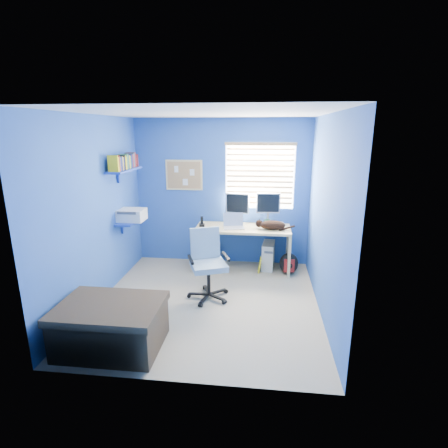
# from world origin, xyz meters

# --- Properties ---
(floor) EXTENTS (3.00, 3.20, 0.00)m
(floor) POSITION_xyz_m (0.00, 0.00, 0.00)
(floor) COLOR #A39A85
(floor) RESTS_ON ground
(ceiling) EXTENTS (3.00, 3.20, 0.00)m
(ceiling) POSITION_xyz_m (0.00, 0.00, 2.50)
(ceiling) COLOR white
(ceiling) RESTS_ON wall_back
(wall_back) EXTENTS (3.00, 0.01, 2.50)m
(wall_back) POSITION_xyz_m (0.00, 1.60, 1.25)
(wall_back) COLOR #3664B6
(wall_back) RESTS_ON ground
(wall_front) EXTENTS (3.00, 0.01, 2.50)m
(wall_front) POSITION_xyz_m (0.00, -1.60, 1.25)
(wall_front) COLOR #3664B6
(wall_front) RESTS_ON ground
(wall_left) EXTENTS (0.01, 3.20, 2.50)m
(wall_left) POSITION_xyz_m (-1.50, 0.00, 1.25)
(wall_left) COLOR #3664B6
(wall_left) RESTS_ON ground
(wall_right) EXTENTS (0.01, 3.20, 2.50)m
(wall_right) POSITION_xyz_m (1.50, 0.00, 1.25)
(wall_right) COLOR #3664B6
(wall_right) RESTS_ON ground
(desk) EXTENTS (1.56, 0.65, 0.74)m
(desk) POSITION_xyz_m (0.40, 1.26, 0.37)
(desk) COLOR #D4BB76
(desk) RESTS_ON floor
(laptop) EXTENTS (0.38, 0.32, 0.22)m
(laptop) POSITION_xyz_m (0.25, 1.18, 0.85)
(laptop) COLOR silver
(laptop) RESTS_ON desk
(monitor_left) EXTENTS (0.42, 0.19, 0.54)m
(monitor_left) POSITION_xyz_m (0.29, 1.42, 1.01)
(monitor_left) COLOR silver
(monitor_left) RESTS_ON desk
(monitor_right) EXTENTS (0.41, 0.15, 0.54)m
(monitor_right) POSITION_xyz_m (0.81, 1.51, 1.01)
(monitor_right) COLOR silver
(monitor_right) RESTS_ON desk
(phone) EXTENTS (0.11, 0.13, 0.17)m
(phone) POSITION_xyz_m (-0.29, 1.23, 0.82)
(phone) COLOR black
(phone) RESTS_ON desk
(mug) EXTENTS (0.10, 0.09, 0.10)m
(mug) POSITION_xyz_m (0.80, 1.42, 0.79)
(mug) COLOR #2B6E4C
(mug) RESTS_ON desk
(cd_spindle) EXTENTS (0.13, 0.13, 0.07)m
(cd_spindle) POSITION_xyz_m (1.00, 1.38, 0.78)
(cd_spindle) COLOR silver
(cd_spindle) RESTS_ON desk
(cat) EXTENTS (0.44, 0.26, 0.15)m
(cat) POSITION_xyz_m (0.88, 1.17, 0.81)
(cat) COLOR black
(cat) RESTS_ON desk
(tower_pc) EXTENTS (0.23, 0.46, 0.45)m
(tower_pc) POSITION_xyz_m (0.83, 1.36, 0.23)
(tower_pc) COLOR beige
(tower_pc) RESTS_ON floor
(drawer_boxes) EXTENTS (0.35, 0.28, 0.41)m
(drawer_boxes) POSITION_xyz_m (-0.18, 1.29, 0.20)
(drawer_boxes) COLOR tan
(drawer_boxes) RESTS_ON floor
(yellow_book) EXTENTS (0.03, 0.17, 0.24)m
(yellow_book) POSITION_xyz_m (0.69, 1.16, 0.12)
(yellow_book) COLOR yellow
(yellow_book) RESTS_ON floor
(backpack) EXTENTS (0.33, 0.26, 0.36)m
(backpack) POSITION_xyz_m (1.17, 1.13, 0.18)
(backpack) COLOR black
(backpack) RESTS_ON floor
(bed_corner) EXTENTS (1.06, 0.76, 0.51)m
(bed_corner) POSITION_xyz_m (-0.87, -1.13, 0.26)
(bed_corner) COLOR #473829
(bed_corner) RESTS_ON floor
(office_chair) EXTENTS (0.73, 0.73, 0.97)m
(office_chair) POSITION_xyz_m (-0.02, 0.17, 0.36)
(office_chair) COLOR black
(office_chair) RESTS_ON floor
(window_blinds) EXTENTS (1.15, 0.05, 1.10)m
(window_blinds) POSITION_xyz_m (0.65, 1.57, 1.55)
(window_blinds) COLOR white
(window_blinds) RESTS_ON ground
(corkboard) EXTENTS (0.64, 0.02, 0.52)m
(corkboard) POSITION_xyz_m (-0.65, 1.58, 1.55)
(corkboard) COLOR #D4BB76
(corkboard) RESTS_ON ground
(wall_shelves) EXTENTS (0.42, 0.90, 1.05)m
(wall_shelves) POSITION_xyz_m (-1.35, 0.75, 1.43)
(wall_shelves) COLOR #1E3EA9
(wall_shelves) RESTS_ON ground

